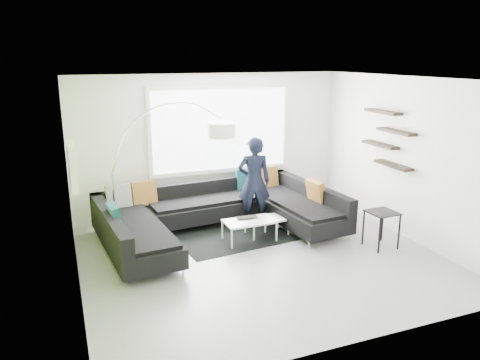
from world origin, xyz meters
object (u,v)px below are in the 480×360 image
Objects in this scene: sectional_sofa at (221,216)px; coffee_table at (258,228)px; person at (254,182)px; arc_lamp at (112,172)px; laptop at (248,219)px; side_table at (381,229)px.

coffee_table is at bearing -30.69° from sectional_sofa.
arc_lamp is at bearing 7.57° from person.
arc_lamp is 1.40× the size of person.
sectional_sofa is at bearing 40.32° from person.
person is 4.32× the size of laptop.
side_table reaches higher than laptop.
laptop is (0.40, -0.30, -0.00)m from sectional_sofa.
sectional_sofa is 0.70m from coffee_table.
sectional_sofa is 1.80× the size of arc_lamp.
sectional_sofa is 6.81× the size of side_table.
person is at bearing 63.11° from laptop.
sectional_sofa reaches higher than side_table.
person reaches higher than laptop.
laptop reaches higher than coffee_table.
coffee_table is at bearing 6.20° from laptop.
side_table is 2.43m from person.
person is (0.19, 0.66, 0.66)m from coffee_table.
laptop is (-1.95, 1.13, 0.07)m from side_table.
side_table is (1.75, -1.14, 0.13)m from coffee_table.
arc_lamp is (-2.33, 1.01, 1.00)m from coffee_table.
coffee_table is (0.60, -0.29, -0.20)m from sectional_sofa.
arc_lamp is 4.69m from side_table.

